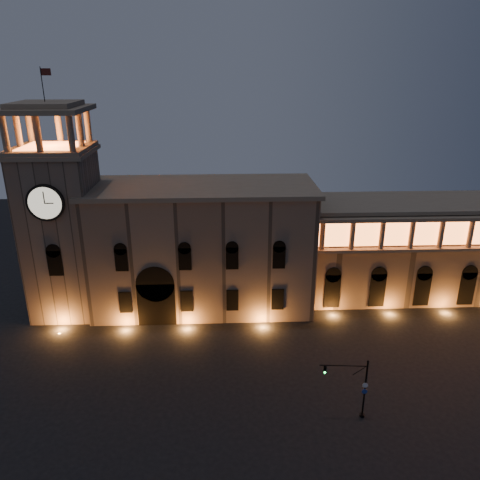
# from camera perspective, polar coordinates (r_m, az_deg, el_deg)

# --- Properties ---
(ground) EXTENTS (160.00, 160.00, 0.00)m
(ground) POSITION_cam_1_polar(r_m,az_deg,el_deg) (50.83, -2.79, -19.40)
(ground) COLOR black
(ground) RESTS_ON ground
(government_building) EXTENTS (30.80, 12.80, 17.60)m
(government_building) POSITION_cam_1_polar(r_m,az_deg,el_deg) (65.42, -4.67, -0.84)
(government_building) COLOR #7A6250
(government_building) RESTS_ON ground
(clock_tower) EXTENTS (9.80, 9.80, 32.40)m
(clock_tower) POSITION_cam_1_polar(r_m,az_deg,el_deg) (66.65, -20.83, 1.65)
(clock_tower) COLOR #7A6250
(clock_tower) RESTS_ON ground
(colonnade_wing) EXTENTS (40.60, 11.50, 14.50)m
(colonnade_wing) POSITION_cam_1_polar(r_m,az_deg,el_deg) (74.62, 22.57, -0.84)
(colonnade_wing) COLOR #765D4B
(colonnade_wing) RESTS_ON ground
(traffic_light) EXTENTS (4.78, 0.72, 6.57)m
(traffic_light) POSITION_cam_1_polar(r_m,az_deg,el_deg) (48.62, 14.04, -17.03)
(traffic_light) COLOR black
(traffic_light) RESTS_ON ground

